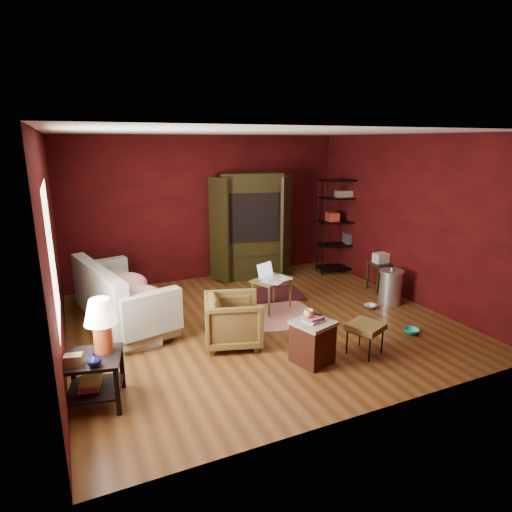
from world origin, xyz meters
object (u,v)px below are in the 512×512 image
Objects in this scene: armchair at (233,318)px; tv_armoire at (250,224)px; sofa at (121,301)px; side_table at (97,342)px; hamper at (313,341)px; wire_shelving at (343,222)px; laptop_desk at (271,282)px.

tv_armoire is (1.41, 2.66, 0.71)m from armchair.
side_table is (-0.46, -1.91, 0.29)m from sofa.
sofa reaches higher than hamper.
wire_shelving is (4.58, 0.92, 0.68)m from sofa.
hamper is at bearing -88.51° from tv_armoire.
tv_armoire reaches higher than hamper.
tv_armoire is at bearing -11.34° from armchair.
sofa is 1.02× the size of wire_shelving.
side_table reaches higher than armchair.
armchair is at bearing -162.26° from laptop_desk.
side_table is at bearing 166.23° from sofa.
tv_armoire reaches higher than laptop_desk.
hamper is (2.48, -0.21, -0.39)m from side_table.
wire_shelving is at bearing 6.00° from laptop_desk.
armchair is 1.90m from side_table.
armchair is 3.09m from tv_armoire.
armchair is 1.21× the size of hamper.
sofa reaches higher than armchair.
side_table is at bearing 175.10° from hamper.
tv_armoire reaches higher than armchair.
laptop_desk is at bearing -137.15° from wire_shelving.
tv_armoire is (0.69, 3.52, 0.81)m from hamper.
wire_shelving reaches higher than hamper.
sofa is 1.99m from side_table.
hamper is 1.78m from laptop_desk.
sofa is 0.95× the size of tv_armoire.
armchair is 0.99× the size of laptop_desk.
armchair is at bearing -134.50° from sofa.
side_table is 2.52m from hamper.
tv_armoire is at bearing -63.19° from sofa.
tv_armoire is 1.08× the size of wire_shelving.
hamper is (2.02, -2.12, -0.10)m from sofa.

